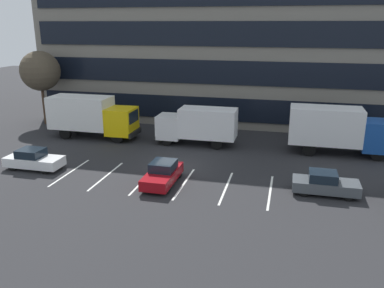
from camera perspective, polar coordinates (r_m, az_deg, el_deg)
The scene contains 10 objects.
ground_plane at distance 29.23m, azimuth -2.29°, elevation -3.29°, with size 120.00×120.00×0.00m, color #262628.
office_building at distance 44.93m, azimuth 4.23°, elevation 15.52°, with size 37.78×12.66×18.00m.
lot_markings at distance 26.61m, azimuth -4.06°, elevation -5.40°, with size 14.14×5.40×0.01m.
box_truck_yellow at distance 37.31m, azimuth -14.31°, elevation 4.08°, with size 8.13×2.69×3.77m.
box_truck_blue at distance 33.60m, azimuth 20.34°, elevation 2.12°, with size 8.09×2.68×3.75m.
box_truck_white at distance 34.00m, azimuth 0.87°, elevation 2.86°, with size 6.97×2.31×3.23m.
sedan_white at distance 30.81m, azimuth -21.87°, elevation -2.09°, with size 4.13×1.73×1.48m.
sedan_charcoal at distance 25.79m, azimuth 18.61°, elevation -5.44°, with size 3.99×1.67×1.43m.
sedan_maroon at distance 26.02m, azimuth -4.25°, elevation -4.29°, with size 1.74×4.15×1.49m.
bare_tree at distance 43.56m, azimuth -21.04°, elevation 9.78°, with size 4.01×4.01×7.51m.
Camera 1 is at (7.77, -26.29, 10.13)m, focal length 36.99 mm.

